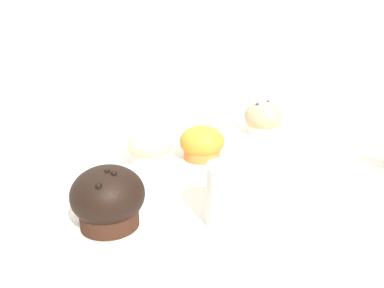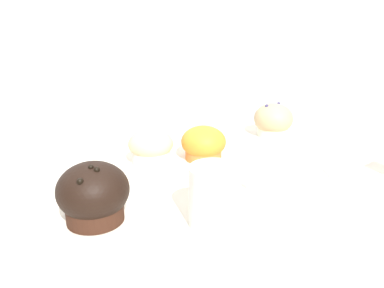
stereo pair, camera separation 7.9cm
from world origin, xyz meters
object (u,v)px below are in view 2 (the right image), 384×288
object	(u,v)px
muffin_back_right	(203,144)
coffee_cup	(215,195)
serving_plate	(282,175)
muffin_back_left	(151,147)
muffin_front_center	(273,121)
muffin_front_left	(93,194)

from	to	relation	value
muffin_back_right	coffee_cup	world-z (taller)	coffee_cup
muffin_back_right	serving_plate	xyz separation A→B (m)	(0.10, -0.15, -0.03)
coffee_cup	muffin_back_left	bearing A→B (deg)	92.02
muffin_front_center	muffin_front_left	distance (m)	0.56
muffin_front_center	serving_plate	world-z (taller)	muffin_front_center
muffin_back_left	muffin_front_left	size ratio (longest dim) A/B	0.87
muffin_front_left	muffin_back_left	bearing A→B (deg)	51.18
muffin_front_center	muffin_front_left	world-z (taller)	muffin_front_left
muffin_back_right	coffee_cup	size ratio (longest dim) A/B	0.92
coffee_cup	muffin_front_left	bearing A→B (deg)	152.81
muffin_front_center	muffin_back_right	xyz separation A→B (m)	(-0.24, -0.08, -0.01)
muffin_back_right	serving_plate	world-z (taller)	muffin_back_right
muffin_front_left	coffee_cup	distance (m)	0.18
muffin_back_left	serving_plate	distance (m)	0.28
muffin_front_center	muffin_back_left	world-z (taller)	muffin_front_center
muffin_back_left	muffin_front_left	xyz separation A→B (m)	(-0.15, -0.19, 0.01)
muffin_front_left	coffee_cup	bearing A→B (deg)	-27.19
muffin_front_center	serving_plate	xyz separation A→B (m)	(-0.14, -0.23, -0.04)
muffin_back_left	muffin_front_left	world-z (taller)	muffin_front_left
muffin_front_left	coffee_cup	world-z (taller)	muffin_front_left
muffin_front_center	muffin_front_left	size ratio (longest dim) A/B	0.91
muffin_front_center	serving_plate	distance (m)	0.27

